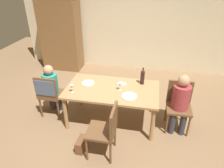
# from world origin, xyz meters

# --- Properties ---
(ground_plane) EXTENTS (10.00, 10.00, 0.00)m
(ground_plane) POSITION_xyz_m (0.00, 0.00, 0.00)
(ground_plane) COLOR #846647
(rear_room_partition) EXTENTS (6.40, 0.12, 2.70)m
(rear_room_partition) POSITION_xyz_m (0.00, 2.69, 1.35)
(rear_room_partition) COLOR beige
(rear_room_partition) RESTS_ON ground_plane
(armoire_cabinet) EXTENTS (1.18, 0.62, 2.18)m
(armoire_cabinet) POSITION_xyz_m (-1.96, 2.24, 1.10)
(armoire_cabinet) COLOR brown
(armoire_cabinet) RESTS_ON ground_plane
(dining_table) EXTENTS (1.72, 0.98, 0.73)m
(dining_table) POSITION_xyz_m (0.00, 0.00, 0.65)
(dining_table) COLOR #A87F51
(dining_table) RESTS_ON ground_plane
(chair_left_end) EXTENTS (0.44, 0.46, 0.92)m
(chair_left_end) POSITION_xyz_m (-1.24, -0.12, 0.59)
(chair_left_end) COLOR brown
(chair_left_end) RESTS_ON ground_plane
(chair_right_end) EXTENTS (0.44, 0.44, 0.92)m
(chair_right_end) POSITION_xyz_m (1.24, 0.09, 0.53)
(chair_right_end) COLOR brown
(chair_right_end) RESTS_ON ground_plane
(chair_near) EXTENTS (0.44, 0.44, 0.92)m
(chair_near) POSITION_xyz_m (0.09, -0.87, 0.53)
(chair_near) COLOR brown
(chair_near) RESTS_ON ground_plane
(person_woman_host) EXTENTS (0.29, 0.33, 1.10)m
(person_woman_host) POSITION_xyz_m (-1.24, 0.03, 0.64)
(person_woman_host) COLOR #33333D
(person_woman_host) RESTS_ON ground_plane
(person_man_bearded) EXTENTS (0.31, 0.35, 1.13)m
(person_man_bearded) POSITION_xyz_m (1.24, -0.03, 0.65)
(person_man_bearded) COLOR #33333D
(person_man_bearded) RESTS_ON ground_plane
(wine_bottle_tall_green) EXTENTS (0.08, 0.08, 0.34)m
(wine_bottle_tall_green) POSITION_xyz_m (0.53, 0.30, 0.88)
(wine_bottle_tall_green) COLOR black
(wine_bottle_tall_green) RESTS_ON dining_table
(wine_glass_near_left) EXTENTS (0.07, 0.07, 0.15)m
(wine_glass_near_left) POSITION_xyz_m (-0.68, -0.26, 0.84)
(wine_glass_near_left) COLOR silver
(wine_glass_near_left) RESTS_ON dining_table
(wine_glass_centre) EXTENTS (0.07, 0.07, 0.15)m
(wine_glass_centre) POSITION_xyz_m (0.15, -0.02, 0.84)
(wine_glass_centre) COLOR silver
(wine_glass_centre) RESTS_ON dining_table
(dinner_plate_host) EXTENTS (0.27, 0.27, 0.01)m
(dinner_plate_host) POSITION_xyz_m (0.35, -0.20, 0.74)
(dinner_plate_host) COLOR white
(dinner_plate_host) RESTS_ON dining_table
(dinner_plate_guest_left) EXTENTS (0.24, 0.24, 0.01)m
(dinner_plate_guest_left) POSITION_xyz_m (-0.50, 0.11, 0.74)
(dinner_plate_guest_left) COLOR white
(dinner_plate_guest_left) RESTS_ON dining_table
(folded_napkin) EXTENTS (0.18, 0.15, 0.03)m
(folded_napkin) POSITION_xyz_m (0.16, 0.18, 0.74)
(folded_napkin) COLOR beige
(folded_napkin) RESTS_ON dining_table
(handbag) EXTENTS (0.13, 0.28, 0.22)m
(handbag) POSITION_xyz_m (-0.35, -0.87, 0.11)
(handbag) COLOR brown
(handbag) RESTS_ON ground_plane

